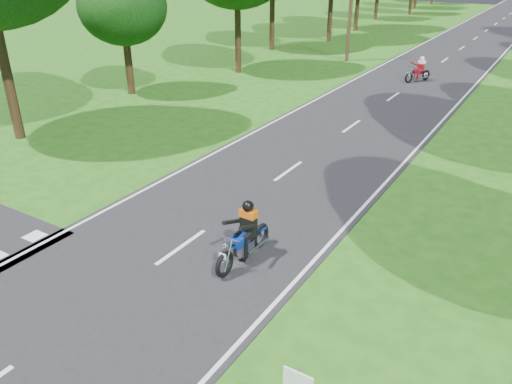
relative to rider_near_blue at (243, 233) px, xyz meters
The scene contains 6 objects.
ground 3.04m from the rider_near_blue, 126.98° to the right, with size 160.00×160.00×0.00m, color #1B5313.
main_road 47.70m from the rider_near_blue, 92.12° to the left, with size 7.00×140.00×0.02m, color black.
road_markings 45.83m from the rider_near_blue, 92.37° to the left, with size 7.40×140.00×0.01m.
telegraph_pole 27.00m from the rider_near_blue, 106.83° to the left, with size 1.20×0.26×8.00m.
rider_near_blue is the anchor object (origin of this frame).
rider_far_red 21.97m from the rider_near_blue, 94.31° to the left, with size 0.59×1.78×1.48m, color maroon, non-canonical shape.
Camera 1 is at (7.64, -6.59, 7.09)m, focal length 35.00 mm.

